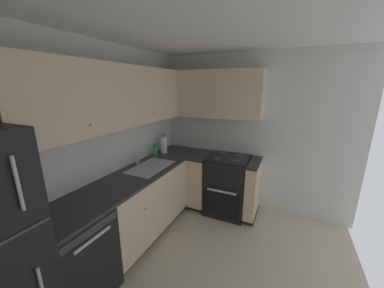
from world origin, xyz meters
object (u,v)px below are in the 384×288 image
soap_bottle (155,151)px  dishwasher (73,258)px  oven_range (228,184)px  paper_towel_roll (164,145)px

soap_bottle → dishwasher: bearing=-173.7°
oven_range → soap_bottle: 1.27m
oven_range → soap_bottle: (-0.42, 1.07, 0.54)m
dishwasher → paper_towel_roll: paper_towel_roll is taller
oven_range → paper_towel_roll: bearing=100.6°
oven_range → soap_bottle: bearing=111.4°
soap_bottle → paper_towel_roll: size_ratio=0.65×
soap_bottle → oven_range: bearing=-68.6°
dishwasher → paper_towel_roll: 1.97m
oven_range → paper_towel_roll: size_ratio=3.27×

